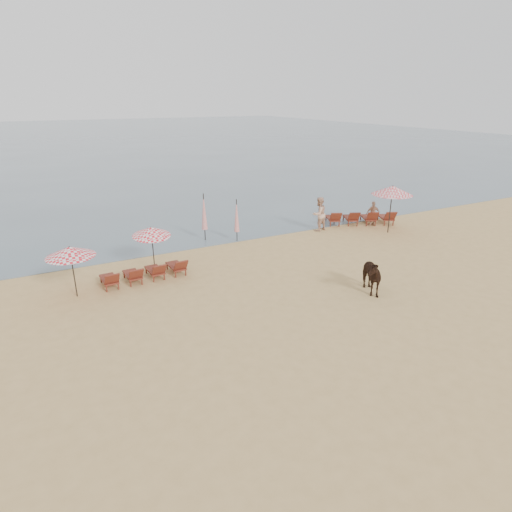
{
  "coord_description": "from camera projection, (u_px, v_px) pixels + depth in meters",
  "views": [
    {
      "loc": [
        -7.77,
        -9.9,
        7.39
      ],
      "look_at": [
        0.0,
        5.0,
        1.1
      ],
      "focal_mm": 30.0,
      "sensor_mm": 36.0,
      "label": 1
    }
  ],
  "objects": [
    {
      "name": "ground",
      "position": [
        326.0,
        334.0,
        14.18
      ],
      "size": [
        120.0,
        120.0,
        0.0
      ],
      "primitive_type": "plane",
      "color": "tan",
      "rests_on": "ground"
    },
    {
      "name": "sea",
      "position": [
        72.0,
        138.0,
        80.61
      ],
      "size": [
        160.0,
        140.0,
        0.06
      ],
      "primitive_type": "cube",
      "color": "#51606B",
      "rests_on": "ground"
    },
    {
      "name": "lounger_cluster_left",
      "position": [
        145.0,
        272.0,
        18.14
      ],
      "size": [
        3.54,
        1.63,
        0.55
      ],
      "rotation": [
        0.0,
        0.0,
        0.04
      ],
      "color": "maroon",
      "rests_on": "ground"
    },
    {
      "name": "lounger_cluster_right",
      "position": [
        360.0,
        217.0,
        26.14
      ],
      "size": [
        4.32,
        3.18,
        0.63
      ],
      "rotation": [
        0.0,
        0.0,
        -0.42
      ],
      "color": "maroon",
      "rests_on": "ground"
    },
    {
      "name": "umbrella_open_left_a",
      "position": [
        70.0,
        252.0,
        16.18
      ],
      "size": [
        1.83,
        1.83,
        2.09
      ],
      "rotation": [
        0.0,
        0.0,
        -0.03
      ],
      "color": "black",
      "rests_on": "ground"
    },
    {
      "name": "umbrella_open_left_b",
      "position": [
        151.0,
        231.0,
        18.72
      ],
      "size": [
        1.66,
        1.7,
        2.12
      ],
      "rotation": [
        0.0,
        0.0,
        -0.32
      ],
      "color": "black",
      "rests_on": "ground"
    },
    {
      "name": "umbrella_open_right",
      "position": [
        392.0,
        190.0,
        23.85
      ],
      "size": [
        2.24,
        2.24,
        2.74
      ],
      "rotation": [
        0.0,
        0.0,
        -0.28
      ],
      "color": "black",
      "rests_on": "ground"
    },
    {
      "name": "umbrella_closed_left",
      "position": [
        204.0,
        212.0,
        22.81
      ],
      "size": [
        0.32,
        0.32,
        2.6
      ],
      "rotation": [
        0.0,
        0.0,
        0.15
      ],
      "color": "black",
      "rests_on": "ground"
    },
    {
      "name": "umbrella_closed_right",
      "position": [
        237.0,
        216.0,
        22.69
      ],
      "size": [
        0.28,
        0.28,
        2.33
      ],
      "rotation": [
        0.0,
        0.0,
        0.13
      ],
      "color": "black",
      "rests_on": "ground"
    },
    {
      "name": "cow",
      "position": [
        368.0,
        275.0,
        16.97
      ],
      "size": [
        1.35,
        1.94,
        1.49
      ],
      "primitive_type": "imported",
      "rotation": [
        0.0,
        0.0,
        -0.34
      ],
      "color": "black",
      "rests_on": "ground"
    },
    {
      "name": "beachgoer_right_a",
      "position": [
        319.0,
        214.0,
        24.77
      ],
      "size": [
        1.1,
        0.93,
        1.98
      ],
      "primitive_type": "imported",
      "rotation": [
        0.0,
        0.0,
        3.35
      ],
      "color": "tan",
      "rests_on": "ground"
    },
    {
      "name": "beachgoer_right_b",
      "position": [
        373.0,
        213.0,
        25.85
      ],
      "size": [
        0.94,
        0.6,
        1.48
      ],
      "primitive_type": "imported",
      "rotation": [
        0.0,
        0.0,
        2.84
      ],
      "color": "tan",
      "rests_on": "ground"
    }
  ]
}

